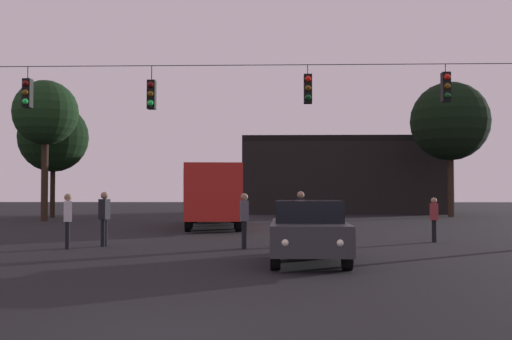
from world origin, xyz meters
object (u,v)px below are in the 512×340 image
at_px(tree_right_far, 53,138).
at_px(pedestrian_crossing_left, 301,215).
at_px(pedestrian_trailing, 68,218).
at_px(tree_behind_building, 450,122).
at_px(pedestrian_crossing_center, 434,217).
at_px(pedestrian_crossing_right, 104,215).
at_px(city_bus, 214,190).
at_px(pedestrian_near_bus, 244,217).
at_px(car_near_right, 309,230).
at_px(tree_left_silhouette, 45,113).

bearing_deg(tree_right_far, pedestrian_crossing_left, -53.92).
bearing_deg(pedestrian_trailing, tree_behind_building, 53.65).
distance_m(pedestrian_crossing_center, pedestrian_crossing_right, 11.18).
relative_size(city_bus, tree_right_far, 1.40).
xyz_separation_m(city_bus, pedestrian_near_bus, (2.16, -12.33, -0.90)).
xyz_separation_m(city_bus, pedestrian_crossing_left, (3.94, -11.29, -0.86)).
bearing_deg(pedestrian_near_bus, pedestrian_crossing_right, 172.34).
distance_m(pedestrian_crossing_center, tree_behind_building, 24.61).
relative_size(car_near_right, pedestrian_near_bus, 2.56).
xyz_separation_m(pedestrian_crossing_center, tree_behind_building, (7.08, 22.80, 5.98)).
bearing_deg(pedestrian_crossing_center, pedestrian_near_bus, -157.78).
xyz_separation_m(pedestrian_near_bus, tree_behind_building, (13.56, 25.45, 5.88)).
distance_m(car_near_right, tree_behind_building, 32.09).
xyz_separation_m(pedestrian_crossing_center, tree_left_silhouette, (-19.57, 15.50, 5.71)).
distance_m(pedestrian_crossing_left, pedestrian_crossing_center, 4.97).
xyz_separation_m(pedestrian_trailing, tree_behind_building, (18.94, 25.74, 5.89)).
height_order(pedestrian_near_bus, tree_behind_building, tree_behind_building).
relative_size(pedestrian_crossing_left, tree_right_far, 0.22).
bearing_deg(tree_right_far, car_near_right, -59.08).
distance_m(car_near_right, tree_left_silhouette, 27.11).
relative_size(car_near_right, tree_behind_building, 0.45).
bearing_deg(pedestrian_crossing_left, pedestrian_trailing, -169.45).
height_order(tree_left_silhouette, tree_right_far, tree_left_silhouette).
bearing_deg(tree_left_silhouette, city_bus, -28.06).
bearing_deg(pedestrian_trailing, tree_right_far, 111.05).
height_order(car_near_right, pedestrian_crossing_center, pedestrian_crossing_center).
xyz_separation_m(pedestrian_crossing_left, tree_left_silhouette, (-14.87, 17.11, 5.57)).
xyz_separation_m(car_near_right, pedestrian_trailing, (-7.15, 3.48, 0.16)).
bearing_deg(car_near_right, tree_behind_building, 68.03).
xyz_separation_m(car_near_right, tree_behind_building, (11.79, 29.22, 6.05)).
height_order(tree_left_silhouette, tree_behind_building, tree_behind_building).
bearing_deg(tree_right_far, pedestrian_near_bus, -58.20).
bearing_deg(tree_right_far, pedestrian_crossing_right, -66.33).
xyz_separation_m(pedestrian_crossing_right, tree_right_far, (-9.98, 22.76, 4.58)).
distance_m(pedestrian_trailing, tree_right_far, 25.78).
bearing_deg(tree_right_far, pedestrian_crossing_center, -44.66).
xyz_separation_m(pedestrian_crossing_left, pedestrian_trailing, (-7.17, -1.33, -0.05)).
bearing_deg(tree_right_far, city_bus, -41.85).
bearing_deg(pedestrian_crossing_right, pedestrian_crossing_center, 10.52).
xyz_separation_m(pedestrian_crossing_center, pedestrian_crossing_right, (-10.99, -2.04, 0.13)).
xyz_separation_m(pedestrian_near_bus, tree_left_silhouette, (-13.09, 18.15, 5.61)).
bearing_deg(car_near_right, city_bus, 103.70).
relative_size(pedestrian_crossing_center, tree_left_silhouette, 0.18).
bearing_deg(tree_behind_building, pedestrian_near_bus, -118.05).
relative_size(city_bus, tree_left_silhouette, 1.30).
bearing_deg(city_bus, pedestrian_crossing_center, -48.25).
height_order(car_near_right, tree_left_silhouette, tree_left_silhouette).
bearing_deg(city_bus, pedestrian_crossing_right, -101.35).
height_order(city_bus, tree_left_silhouette, tree_left_silhouette).
height_order(pedestrian_crossing_right, pedestrian_near_bus, pedestrian_crossing_right).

